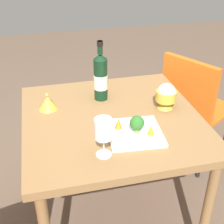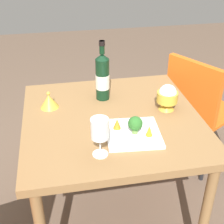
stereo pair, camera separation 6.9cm
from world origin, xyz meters
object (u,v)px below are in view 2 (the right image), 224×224
Objects in this scene: rice_bowl_lid at (49,101)px; carrot_garnish_left at (149,131)px; wine_bottle at (102,77)px; rice_bowl at (167,97)px; chair_near_window at (197,103)px; wine_glass at (100,130)px; carrot_garnish_right at (118,124)px; serving_plate at (133,133)px; broccoli_floret at (135,124)px.

rice_bowl_lid is 1.95× the size of carrot_garnish_left.
wine_bottle reaches higher than rice_bowl_lid.
rice_bowl is at bearing -124.76° from carrot_garnish_left.
chair_near_window is 1.07m from wine_glass.
serving_plate is at bearing 145.30° from carrot_garnish_right.
carrot_garnish_left is (-0.07, 0.04, 0.03)m from serving_plate.
wine_glass is 3.49× the size of carrot_garnish_left.
chair_near_window is at bearing -141.98° from carrot_garnish_right.
wine_glass is at bearing 17.67° from carrot_garnish_left.
chair_near_window reaches higher than serving_plate.
serving_plate is (0.23, 0.20, -0.07)m from rice_bowl.
wine_bottle is 0.46m from carrot_garnish_left.
rice_bowl is (-0.31, 0.18, -0.06)m from wine_bottle.
carrot_garnish_left is (-0.24, -0.08, -0.09)m from wine_glass.
carrot_garnish_left is at bearing 151.63° from broccoli_floret.
carrot_garnish_left is at bearing 146.82° from carrot_garnish_right.
chair_near_window is at bearing -165.29° from wine_bottle.
wine_bottle reaches higher than carrot_garnish_left.
wine_glass is (0.77, 0.68, 0.33)m from chair_near_window.
carrot_garnish_left and carrot_garnish_right have the same top height.
serving_plate is at bearing -31.61° from carrot_garnish_left.
wine_bottle is 2.36× the size of rice_bowl.
chair_near_window reaches higher than rice_bowl_lid.
carrot_garnish_right is (-0.31, 0.29, 0.00)m from rice_bowl_lid.
wine_glass reaches higher than chair_near_window.
broccoli_floret reaches higher than carrot_garnish_right.
wine_bottle is at bearing -171.07° from rice_bowl_lid.
wine_glass is 0.50m from rice_bowl_lid.
carrot_garnish_left is at bearing 55.24° from rice_bowl.
wine_glass is at bearing 33.78° from serving_plate.
rice_bowl reaches higher than broccoli_floret.
chair_near_window is 0.58m from rice_bowl.
wine_bottle is at bearing -78.07° from serving_plate.
wine_bottle reaches higher than serving_plate.
broccoli_floret is (-0.18, -0.11, -0.06)m from wine_glass.
chair_near_window is 0.87m from carrot_garnish_right.
wine_bottle is 0.41m from serving_plate.
wine_bottle is 0.37m from rice_bowl.
wine_bottle is 0.35m from carrot_garnish_right.
rice_bowl is at bearing 149.86° from wine_bottle.
rice_bowl is 2.76× the size of carrot_garnish_left.
carrot_garnish_left is at bearing -71.78° from chair_near_window.
rice_bowl_lid is at bearing -41.83° from broccoli_floret.
carrot_garnish_right is at bearing -82.38° from chair_near_window.
chair_near_window is at bearing -138.61° from wine_glass.
carrot_garnish_right reaches higher than serving_plate.
carrot_garnish_right is at bearing 137.11° from rice_bowl_lid.
wine_bottle reaches higher than chair_near_window.
carrot_garnish_left is (0.53, 0.60, 0.24)m from chair_near_window.
broccoli_floret is 0.09m from carrot_garnish_right.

